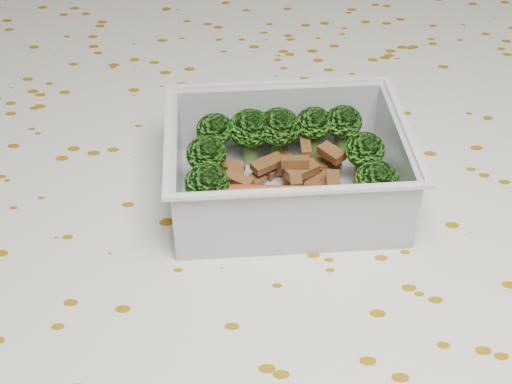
{
  "coord_description": "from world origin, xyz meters",
  "views": [
    {
      "loc": [
        0.01,
        -0.36,
        1.09
      ],
      "look_at": [
        0.01,
        0.0,
        0.78
      ],
      "focal_mm": 50.0,
      "sensor_mm": 36.0,
      "label": 1
    }
  ],
  "objects": [
    {
      "name": "meat_pile",
      "position": [
        0.03,
        0.03,
        0.77
      ],
      "size": [
        0.09,
        0.07,
        0.03
      ],
      "color": "brown",
      "rests_on": "lunch_container"
    },
    {
      "name": "broccoli_florets",
      "position": [
        0.02,
        0.04,
        0.79
      ],
      "size": [
        0.14,
        0.1,
        0.04
      ],
      "color": "#608C3F",
      "rests_on": "lunch_container"
    },
    {
      "name": "sausage",
      "position": [
        0.03,
        -0.01,
        0.78
      ],
      "size": [
        0.14,
        0.03,
        0.03
      ],
      "color": "#C25A2A",
      "rests_on": "lunch_container"
    },
    {
      "name": "dining_table",
      "position": [
        0.0,
        0.0,
        0.67
      ],
      "size": [
        1.4,
        0.9,
        0.75
      ],
      "color": "brown",
      "rests_on": "ground"
    },
    {
      "name": "tablecloth",
      "position": [
        0.0,
        0.0,
        0.72
      ],
      "size": [
        1.46,
        0.96,
        0.19
      ],
      "color": "silver",
      "rests_on": "dining_table"
    },
    {
      "name": "lunch_container",
      "position": [
        0.03,
        0.03,
        0.78
      ],
      "size": [
        0.17,
        0.14,
        0.06
      ],
      "color": "silver",
      "rests_on": "tablecloth"
    }
  ]
}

